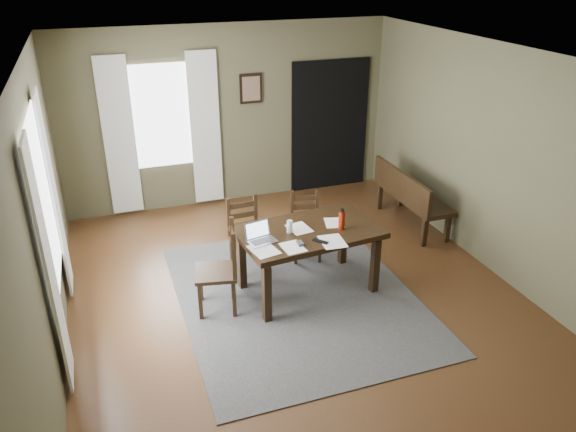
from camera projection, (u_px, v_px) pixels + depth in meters
name	position (u px, v px, depth m)	size (l,w,h in m)	color
ground	(297.00, 297.00, 6.47)	(5.00, 6.00, 0.01)	#492C16
room_shell	(298.00, 148.00, 5.69)	(5.02, 6.02, 2.71)	brown
rug	(297.00, 296.00, 6.47)	(2.60, 3.20, 0.01)	#414141
dining_table	(309.00, 237.00, 6.32)	(1.65, 1.09, 0.78)	black
chair_end	(221.00, 269.00, 6.05)	(0.53, 0.53, 1.02)	black
chair_back_left	(246.00, 236.00, 6.86)	(0.43, 0.43, 0.92)	black
chair_back_right	(306.00, 226.00, 7.16)	(0.45, 0.45, 0.87)	black
bench	(409.00, 193.00, 7.95)	(0.48, 1.48, 0.84)	black
laptop	(260.00, 236.00, 6.02)	(0.34, 0.29, 0.20)	#B7B7BC
computer_mouse	(300.00, 243.00, 5.94)	(0.06, 0.10, 0.03)	#3F3F42
tv_remote	(320.00, 241.00, 6.00)	(0.05, 0.18, 0.02)	black
drinking_glass	(290.00, 227.00, 6.18)	(0.06, 0.06, 0.14)	silver
water_bottle	(342.00, 220.00, 6.24)	(0.09, 0.09, 0.25)	#A9240D
paper_a	(264.00, 250.00, 5.85)	(0.25, 0.33, 0.00)	white
paper_b	(332.00, 241.00, 6.01)	(0.25, 0.33, 0.00)	white
paper_c	(299.00, 228.00, 6.30)	(0.22, 0.29, 0.00)	white
paper_d	(334.00, 223.00, 6.42)	(0.21, 0.27, 0.00)	white
paper_e	(293.00, 247.00, 5.89)	(0.22, 0.28, 0.00)	white
window_left	(44.00, 205.00, 5.28)	(0.01, 1.30, 1.70)	white
window_back	(161.00, 116.00, 8.08)	(1.00, 0.01, 1.50)	white
curtain_left_near	(50.00, 270.00, 4.70)	(0.03, 0.48, 2.30)	silver
curtain_left_far	(55.00, 196.00, 6.09)	(0.03, 0.48, 2.30)	silver
curtain_back_left	(119.00, 138.00, 7.97)	(0.44, 0.03, 2.30)	silver
curtain_back_right	(205.00, 130.00, 8.34)	(0.44, 0.03, 2.30)	silver
framed_picture	(251.00, 89.00, 8.35)	(0.34, 0.03, 0.44)	black
doorway_back	(330.00, 126.00, 9.04)	(1.30, 0.03, 2.10)	black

